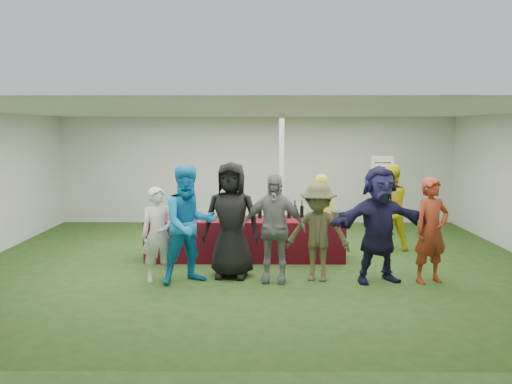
{
  "coord_description": "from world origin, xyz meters",
  "views": [
    {
      "loc": [
        0.05,
        -8.68,
        2.39
      ],
      "look_at": [
        -0.0,
        0.35,
        1.25
      ],
      "focal_mm": 35.0,
      "sensor_mm": 36.0,
      "label": 1
    }
  ],
  "objects_px": {
    "customer_6": "(431,231)",
    "customer_4": "(318,232)",
    "dump_bucket": "(338,216)",
    "customer_2": "(231,220)",
    "customer_0": "(158,234)",
    "serving_table": "(245,239)",
    "customer_1": "(189,224)",
    "customer_5": "(379,224)",
    "wine_list_sign": "(382,178)",
    "staff_back": "(389,208)",
    "customer_3": "(273,228)",
    "staff_pourer": "(321,214)"
  },
  "relations": [
    {
      "from": "customer_2",
      "to": "customer_5",
      "type": "distance_m",
      "value": 2.33
    },
    {
      "from": "wine_list_sign",
      "to": "staff_back",
      "type": "distance_m",
      "value": 1.44
    },
    {
      "from": "staff_back",
      "to": "customer_6",
      "type": "height_order",
      "value": "staff_back"
    },
    {
      "from": "customer_5",
      "to": "staff_pourer",
      "type": "bearing_deg",
      "value": 99.01
    },
    {
      "from": "customer_0",
      "to": "customer_4",
      "type": "relative_size",
      "value": 0.96
    },
    {
      "from": "serving_table",
      "to": "staff_pourer",
      "type": "distance_m",
      "value": 1.54
    },
    {
      "from": "wine_list_sign",
      "to": "customer_5",
      "type": "xyz_separation_m",
      "value": [
        -0.87,
        -3.43,
        -0.4
      ]
    },
    {
      "from": "customer_2",
      "to": "customer_3",
      "type": "bearing_deg",
      "value": -11.31
    },
    {
      "from": "customer_0",
      "to": "customer_1",
      "type": "height_order",
      "value": "customer_1"
    },
    {
      "from": "wine_list_sign",
      "to": "customer_6",
      "type": "distance_m",
      "value": 3.5
    },
    {
      "from": "serving_table",
      "to": "customer_6",
      "type": "height_order",
      "value": "customer_6"
    },
    {
      "from": "customer_6",
      "to": "customer_2",
      "type": "bearing_deg",
      "value": 155.14
    },
    {
      "from": "serving_table",
      "to": "customer_4",
      "type": "height_order",
      "value": "customer_4"
    },
    {
      "from": "customer_2",
      "to": "customer_5",
      "type": "relative_size",
      "value": 1.02
    },
    {
      "from": "dump_bucket",
      "to": "customer_6",
      "type": "xyz_separation_m",
      "value": [
        1.27,
        -1.18,
        -0.02
      ]
    },
    {
      "from": "wine_list_sign",
      "to": "customer_2",
      "type": "xyz_separation_m",
      "value": [
        -3.19,
        -3.19,
        -0.38
      ]
    },
    {
      "from": "customer_6",
      "to": "dump_bucket",
      "type": "bearing_deg",
      "value": 117.1
    },
    {
      "from": "wine_list_sign",
      "to": "customer_6",
      "type": "relative_size",
      "value": 1.09
    },
    {
      "from": "dump_bucket",
      "to": "customer_1",
      "type": "xyz_separation_m",
      "value": [
        -2.49,
        -1.2,
        0.08
      ]
    },
    {
      "from": "wine_list_sign",
      "to": "staff_pourer",
      "type": "distance_m",
      "value": 2.35
    },
    {
      "from": "dump_bucket",
      "to": "customer_2",
      "type": "distance_m",
      "value": 2.07
    },
    {
      "from": "serving_table",
      "to": "customer_1",
      "type": "xyz_separation_m",
      "value": [
        -0.83,
        -1.42,
        0.55
      ]
    },
    {
      "from": "staff_back",
      "to": "customer_4",
      "type": "relative_size",
      "value": 1.1
    },
    {
      "from": "staff_pourer",
      "to": "customer_1",
      "type": "bearing_deg",
      "value": 58.62
    },
    {
      "from": "customer_4",
      "to": "wine_list_sign",
      "type": "bearing_deg",
      "value": 75.34
    },
    {
      "from": "customer_1",
      "to": "customer_2",
      "type": "distance_m",
      "value": 0.7
    },
    {
      "from": "staff_back",
      "to": "customer_5",
      "type": "bearing_deg",
      "value": 65.21
    },
    {
      "from": "customer_2",
      "to": "serving_table",
      "type": "bearing_deg",
      "value": 88.09
    },
    {
      "from": "serving_table",
      "to": "dump_bucket",
      "type": "xyz_separation_m",
      "value": [
        1.67,
        -0.22,
        0.46
      ]
    },
    {
      "from": "customer_1",
      "to": "customer_4",
      "type": "bearing_deg",
      "value": -23.74
    },
    {
      "from": "customer_0",
      "to": "dump_bucket",
      "type": "bearing_deg",
      "value": -0.45
    },
    {
      "from": "customer_0",
      "to": "customer_1",
      "type": "distance_m",
      "value": 0.54
    },
    {
      "from": "customer_4",
      "to": "customer_0",
      "type": "bearing_deg",
      "value": -165.62
    },
    {
      "from": "dump_bucket",
      "to": "customer_0",
      "type": "distance_m",
      "value": 3.2
    },
    {
      "from": "customer_5",
      "to": "customer_6",
      "type": "distance_m",
      "value": 0.81
    },
    {
      "from": "customer_0",
      "to": "customer_6",
      "type": "height_order",
      "value": "customer_6"
    },
    {
      "from": "dump_bucket",
      "to": "customer_2",
      "type": "xyz_separation_m",
      "value": [
        -1.86,
        -0.91,
        0.1
      ]
    },
    {
      "from": "staff_back",
      "to": "customer_2",
      "type": "bearing_deg",
      "value": 25.09
    },
    {
      "from": "customer_4",
      "to": "customer_5",
      "type": "relative_size",
      "value": 0.85
    },
    {
      "from": "serving_table",
      "to": "staff_back",
      "type": "height_order",
      "value": "staff_back"
    },
    {
      "from": "customer_3",
      "to": "customer_6",
      "type": "relative_size",
      "value": 1.04
    },
    {
      "from": "customer_5",
      "to": "customer_6",
      "type": "height_order",
      "value": "customer_5"
    },
    {
      "from": "wine_list_sign",
      "to": "customer_5",
      "type": "bearing_deg",
      "value": -104.27
    },
    {
      "from": "wine_list_sign",
      "to": "customer_2",
      "type": "distance_m",
      "value": 4.53
    },
    {
      "from": "wine_list_sign",
      "to": "customer_0",
      "type": "relative_size",
      "value": 1.21
    },
    {
      "from": "customer_6",
      "to": "customer_4",
      "type": "bearing_deg",
      "value": 157.07
    },
    {
      "from": "customer_3",
      "to": "customer_5",
      "type": "bearing_deg",
      "value": 7.54
    },
    {
      "from": "staff_pourer",
      "to": "customer_3",
      "type": "height_order",
      "value": "customer_3"
    },
    {
      "from": "serving_table",
      "to": "customer_4",
      "type": "bearing_deg",
      "value": -47.89
    },
    {
      "from": "dump_bucket",
      "to": "customer_6",
      "type": "bearing_deg",
      "value": -43.04
    }
  ]
}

